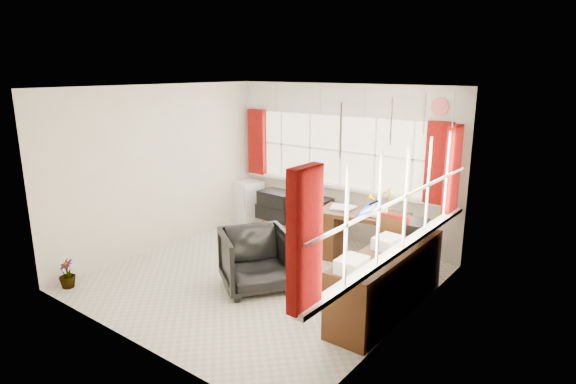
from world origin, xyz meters
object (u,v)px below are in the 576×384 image
(office_chair, at_px, (256,260))
(mini_fridge, at_px, (248,201))
(desk, at_px, (363,234))
(radiator, at_px, (300,264))
(task_chair, at_px, (389,252))
(tv_bench, at_px, (303,228))
(crt_tv, at_px, (314,212))
(credenza, at_px, (388,279))
(desk_lamp, at_px, (389,198))

(office_chair, distance_m, mini_fridge, 2.81)
(desk, height_order, radiator, desk)
(task_chair, distance_m, radiator, 1.16)
(tv_bench, bearing_deg, crt_tv, -19.53)
(desk, distance_m, radiator, 1.21)
(office_chair, bearing_deg, tv_bench, 53.73)
(crt_tv, bearing_deg, radiator, -62.07)
(credenza, bearing_deg, desk_lamp, 116.54)
(desk, distance_m, crt_tv, 1.08)
(radiator, bearing_deg, crt_tv, 117.93)
(desk_lamp, xyz_separation_m, office_chair, (-1.03, -1.57, -0.64))
(office_chair, distance_m, credenza, 1.65)
(desk_lamp, bearing_deg, task_chair, -62.32)
(credenza, bearing_deg, tv_bench, 146.30)
(crt_tv, bearing_deg, credenza, -35.42)
(desk, xyz_separation_m, crt_tv, (-1.04, 0.27, 0.07))
(credenza, height_order, tv_bench, credenza)
(crt_tv, bearing_deg, desk_lamp, -12.89)
(credenza, bearing_deg, mini_fridge, 156.55)
(desk, bearing_deg, crt_tv, 165.26)
(office_chair, bearing_deg, credenza, -38.37)
(radiator, distance_m, credenza, 1.24)
(office_chair, xyz_separation_m, credenza, (1.58, 0.49, 0.01))
(task_chair, bearing_deg, crt_tv, 151.69)
(desk, distance_m, mini_fridge, 2.60)
(office_chair, relative_size, credenza, 0.42)
(task_chair, height_order, credenza, task_chair)
(tv_bench, bearing_deg, credenza, -33.70)
(radiator, height_order, credenza, credenza)
(task_chair, relative_size, radiator, 1.56)
(tv_bench, height_order, crt_tv, crt_tv)
(tv_bench, bearing_deg, desk, -15.79)
(office_chair, height_order, radiator, office_chair)
(task_chair, bearing_deg, mini_fridge, 162.09)
(tv_bench, bearing_deg, desk_lamp, -14.00)
(task_chair, relative_size, tv_bench, 0.70)
(desk_lamp, height_order, credenza, desk_lamp)
(office_chair, height_order, tv_bench, office_chair)
(desk_lamp, height_order, crt_tv, desk_lamp)
(mini_fridge, bearing_deg, office_chair, -45.97)
(radiator, xyz_separation_m, mini_fridge, (-2.30, 1.55, 0.12))
(office_chair, height_order, crt_tv, office_chair)
(credenza, relative_size, mini_fridge, 2.67)
(task_chair, distance_m, crt_tv, 2.02)
(credenza, distance_m, tv_bench, 2.75)
(task_chair, height_order, radiator, task_chair)
(tv_bench, relative_size, crt_tv, 2.71)
(task_chair, height_order, mini_fridge, task_chair)
(credenza, bearing_deg, crt_tv, 144.58)
(desk, xyz_separation_m, desk_lamp, (0.41, -0.06, 0.62))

